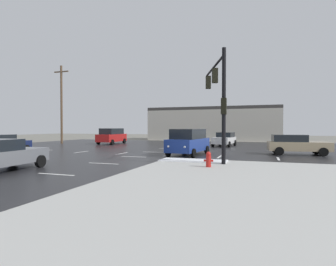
{
  "coord_description": "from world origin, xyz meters",
  "views": [
    {
      "loc": [
        8.91,
        -20.18,
        2.17
      ],
      "look_at": [
        -1.16,
        9.3,
        1.54
      ],
      "focal_mm": 29.37,
      "sensor_mm": 36.0,
      "label": 1
    }
  ],
  "objects_px": {
    "fire_hydrant": "(209,159)",
    "sedan_navy": "(1,144)",
    "suv_blue": "(188,141)",
    "suv_red": "(112,136)",
    "utility_pole_far": "(61,103)",
    "traffic_signal_mast": "(218,90)",
    "sedan_tan": "(296,144)",
    "sedan_grey": "(0,155)",
    "sedan_white": "(225,139)"
  },
  "relations": [
    {
      "from": "fire_hydrant",
      "to": "utility_pole_far",
      "type": "bearing_deg",
      "value": 144.78
    },
    {
      "from": "suv_blue",
      "to": "utility_pole_far",
      "type": "bearing_deg",
      "value": -109.0
    },
    {
      "from": "sedan_grey",
      "to": "sedan_white",
      "type": "relative_size",
      "value": 0.99
    },
    {
      "from": "fire_hydrant",
      "to": "sedan_white",
      "type": "xyz_separation_m",
      "value": [
        -1.46,
        18.01,
        0.32
      ]
    },
    {
      "from": "traffic_signal_mast",
      "to": "sedan_tan",
      "type": "relative_size",
      "value": 1.38
    },
    {
      "from": "sedan_navy",
      "to": "suv_blue",
      "type": "xyz_separation_m",
      "value": [
        14.41,
        4.16,
        0.24
      ]
    },
    {
      "from": "suv_blue",
      "to": "sedan_tan",
      "type": "bearing_deg",
      "value": 116.76
    },
    {
      "from": "fire_hydrant",
      "to": "sedan_navy",
      "type": "relative_size",
      "value": 0.17
    },
    {
      "from": "suv_red",
      "to": "suv_blue",
      "type": "relative_size",
      "value": 0.98
    },
    {
      "from": "fire_hydrant",
      "to": "sedan_white",
      "type": "distance_m",
      "value": 18.07
    },
    {
      "from": "traffic_signal_mast",
      "to": "sedan_white",
      "type": "height_order",
      "value": "traffic_signal_mast"
    },
    {
      "from": "traffic_signal_mast",
      "to": "sedan_grey",
      "type": "xyz_separation_m",
      "value": [
        -9.5,
        -6.94,
        -3.58
      ]
    },
    {
      "from": "sedan_navy",
      "to": "suv_blue",
      "type": "relative_size",
      "value": 0.94
    },
    {
      "from": "sedan_navy",
      "to": "suv_blue",
      "type": "bearing_deg",
      "value": -79.93
    },
    {
      "from": "sedan_white",
      "to": "utility_pole_far",
      "type": "bearing_deg",
      "value": -77.92
    },
    {
      "from": "fire_hydrant",
      "to": "sedan_tan",
      "type": "relative_size",
      "value": 0.17
    },
    {
      "from": "fire_hydrant",
      "to": "suv_blue",
      "type": "height_order",
      "value": "suv_blue"
    },
    {
      "from": "fire_hydrant",
      "to": "suv_blue",
      "type": "xyz_separation_m",
      "value": [
        -2.8,
        6.67,
        0.55
      ]
    },
    {
      "from": "suv_blue",
      "to": "suv_red",
      "type": "bearing_deg",
      "value": -123.39
    },
    {
      "from": "traffic_signal_mast",
      "to": "suv_blue",
      "type": "height_order",
      "value": "traffic_signal_mast"
    },
    {
      "from": "sedan_grey",
      "to": "sedan_white",
      "type": "height_order",
      "value": "same"
    },
    {
      "from": "sedan_grey",
      "to": "sedan_white",
      "type": "bearing_deg",
      "value": -24.4
    },
    {
      "from": "sedan_grey",
      "to": "suv_blue",
      "type": "distance_m",
      "value": 12.59
    },
    {
      "from": "suv_red",
      "to": "sedan_white",
      "type": "height_order",
      "value": "suv_red"
    },
    {
      "from": "fire_hydrant",
      "to": "sedan_tan",
      "type": "bearing_deg",
      "value": 62.05
    },
    {
      "from": "suv_blue",
      "to": "utility_pole_far",
      "type": "relative_size",
      "value": 0.48
    },
    {
      "from": "fire_hydrant",
      "to": "sedan_white",
      "type": "relative_size",
      "value": 0.17
    },
    {
      "from": "suv_blue",
      "to": "utility_pole_far",
      "type": "height_order",
      "value": "utility_pole_far"
    },
    {
      "from": "traffic_signal_mast",
      "to": "sedan_navy",
      "type": "bearing_deg",
      "value": 71.75
    },
    {
      "from": "utility_pole_far",
      "to": "sedan_grey",
      "type": "bearing_deg",
      "value": -56.7
    },
    {
      "from": "sedan_tan",
      "to": "sedan_white",
      "type": "relative_size",
      "value": 1.0
    },
    {
      "from": "traffic_signal_mast",
      "to": "fire_hydrant",
      "type": "bearing_deg",
      "value": 159.7
    },
    {
      "from": "sedan_white",
      "to": "utility_pole_far",
      "type": "distance_m",
      "value": 21.69
    },
    {
      "from": "sedan_tan",
      "to": "suv_blue",
      "type": "distance_m",
      "value": 8.47
    },
    {
      "from": "suv_red",
      "to": "suv_blue",
      "type": "height_order",
      "value": "same"
    },
    {
      "from": "suv_blue",
      "to": "utility_pole_far",
      "type": "xyz_separation_m",
      "value": [
        -19.77,
        9.26,
        4.3
      ]
    },
    {
      "from": "sedan_white",
      "to": "suv_red",
      "type": "bearing_deg",
      "value": -81.51
    },
    {
      "from": "traffic_signal_mast",
      "to": "suv_red",
      "type": "bearing_deg",
      "value": 27.98
    },
    {
      "from": "sedan_navy",
      "to": "sedan_white",
      "type": "xyz_separation_m",
      "value": [
        15.75,
        15.5,
        0.0
      ]
    },
    {
      "from": "sedan_tan",
      "to": "utility_pole_far",
      "type": "relative_size",
      "value": 0.45
    },
    {
      "from": "suv_red",
      "to": "sedan_tan",
      "type": "distance_m",
      "value": 22.47
    },
    {
      "from": "fire_hydrant",
      "to": "utility_pole_far",
      "type": "height_order",
      "value": "utility_pole_far"
    },
    {
      "from": "sedan_tan",
      "to": "suv_blue",
      "type": "xyz_separation_m",
      "value": [
        -7.92,
        -2.98,
        0.24
      ]
    },
    {
      "from": "suv_blue",
      "to": "sedan_white",
      "type": "xyz_separation_m",
      "value": [
        1.34,
        11.34,
        -0.24
      ]
    },
    {
      "from": "fire_hydrant",
      "to": "suv_red",
      "type": "xyz_separation_m",
      "value": [
        -15.93,
        17.49,
        0.55
      ]
    },
    {
      "from": "sedan_grey",
      "to": "utility_pole_far",
      "type": "relative_size",
      "value": 0.45
    },
    {
      "from": "sedan_white",
      "to": "traffic_signal_mast",
      "type": "bearing_deg",
      "value": 12.11
    },
    {
      "from": "sedan_grey",
      "to": "sedan_navy",
      "type": "distance_m",
      "value": 10.12
    },
    {
      "from": "traffic_signal_mast",
      "to": "suv_red",
      "type": "xyz_separation_m",
      "value": [
        -15.97,
        14.56,
        -3.34
      ]
    },
    {
      "from": "sedan_navy",
      "to": "suv_red",
      "type": "bearing_deg",
      "value": -10.89
    }
  ]
}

